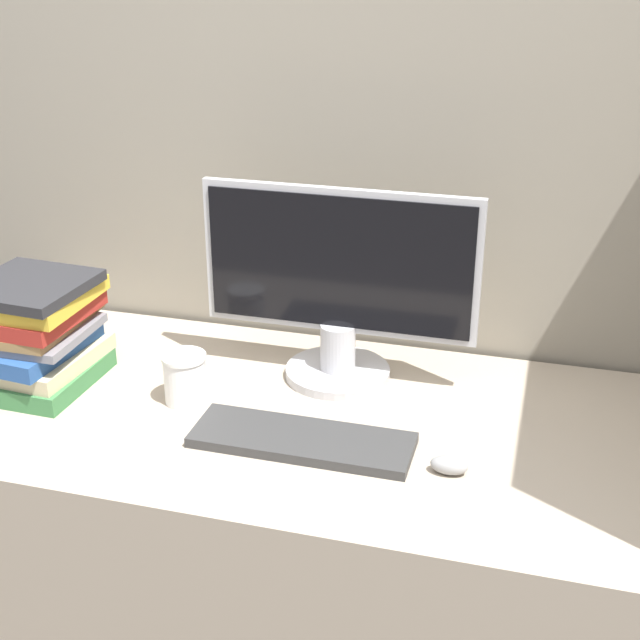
# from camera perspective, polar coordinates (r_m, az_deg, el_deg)

# --- Properties ---
(cubicle_panel_rear) EXTENTS (1.96, 0.04, 1.72)m
(cubicle_panel_rear) POSITION_cam_1_polar(r_m,az_deg,el_deg) (2.09, 2.73, 2.34)
(cubicle_panel_rear) COLOR gray
(cubicle_panel_rear) RESTS_ON ground_plane
(desk) EXTENTS (1.56, 0.73, 0.73)m
(desk) POSITION_cam_1_polar(r_m,az_deg,el_deg) (2.00, -0.29, -15.22)
(desk) COLOR tan
(desk) RESTS_ON ground_plane
(monitor) EXTENTS (0.58, 0.23, 0.42)m
(monitor) POSITION_cam_1_polar(r_m,az_deg,el_deg) (1.86, 1.19, 1.88)
(monitor) COLOR #B7B7BC
(monitor) RESTS_ON desk
(keyboard) EXTENTS (0.42, 0.14, 0.02)m
(keyboard) POSITION_cam_1_polar(r_m,az_deg,el_deg) (1.69, -1.15, -7.69)
(keyboard) COLOR #333333
(keyboard) RESTS_ON desk
(mouse) EXTENTS (0.07, 0.04, 0.03)m
(mouse) POSITION_cam_1_polar(r_m,az_deg,el_deg) (1.63, 8.26, -9.18)
(mouse) COLOR gray
(mouse) RESTS_ON desk
(coffee_cup) EXTENTS (0.09, 0.09, 0.11)m
(coffee_cup) POSITION_cam_1_polar(r_m,az_deg,el_deg) (1.84, -8.64, -3.70)
(coffee_cup) COLOR white
(coffee_cup) RESTS_ON desk
(book_stack) EXTENTS (0.26, 0.28, 0.24)m
(book_stack) POSITION_cam_1_polar(r_m,az_deg,el_deg) (1.96, -17.87, -0.75)
(book_stack) COLOR #38723F
(book_stack) RESTS_ON desk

